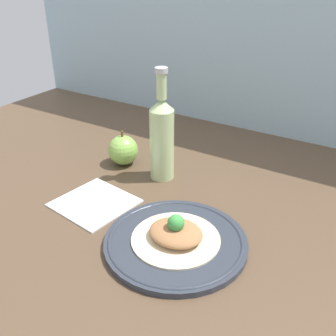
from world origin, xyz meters
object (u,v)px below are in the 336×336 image
Objects in this scene: cider_bottle at (162,137)px; apple at (123,150)px; plated_food at (176,234)px; plate at (176,241)px.

apple is at bearing 177.37° from cider_bottle.
plated_food is at bearing -36.74° from apple.
plated_food is 37.54cm from apple.
plated_food is at bearing 180.00° from plate.
apple is (-12.98, 0.60, -7.25)cm from cider_bottle.
plate is 1.96cm from plated_food.
apple reaches higher than plate.
apple is at bearing 143.26° from plate.
plated_food is at bearing -51.97° from cider_bottle.
plate is at bearing -36.74° from apple.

